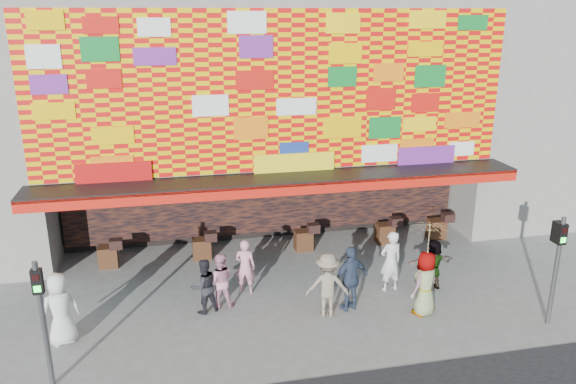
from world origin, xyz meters
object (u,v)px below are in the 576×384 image
Objects in this scene: signal_left at (42,311)px; ped_i at (220,281)px; ped_c at (204,286)px; signal_right at (558,259)px; ped_a at (60,309)px; ped_f at (433,264)px; parasol at (429,240)px; ped_e at (351,279)px; ped_h at (391,261)px; ped_g at (425,284)px; ped_d at (327,285)px; ped_b at (245,266)px.

signal_left is 4.96m from ped_i.
signal_right is at bearing 142.08° from ped_c.
signal_right is 12.57m from ped_a.
parasol is (-0.87, -1.32, 1.40)m from ped_f.
ped_f is (-2.15, 2.49, -1.08)m from signal_right.
signal_left is 12.40m from signal_right.
ped_c is 4.02m from ped_e.
signal_right is 4.43m from ped_h.
signal_left is 7.76m from ped_e.
signal_left reaches higher than ped_g.
signal_right is 8.91m from ped_i.
ped_e is at bearing 147.90° from ped_c.
ped_a is at bearing 9.54° from ped_d.
ped_h reaches higher than ped_d.
ped_b is 0.88× the size of parasol.
ped_g reaches higher than ped_f.
ped_c is 0.83× the size of ped_e.
ped_g is (1.89, -0.66, -0.03)m from ped_e.
ped_d is at bearing -4.75° from ped_e.
ped_g reaches higher than ped_c.
ped_i reaches higher than ped_c.
ped_h is at bearing -104.51° from ped_g.
parasol reaches higher than ped_d.
ped_f is at bearing -156.42° from ped_d.
ped_f is (10.26, 0.74, -0.16)m from ped_a.
ped_a is at bearing -1.40° from ped_h.
ped_b is at bearing 153.96° from parasol.
ped_h reaches higher than ped_f.
ped_f is at bearing 157.68° from ped_c.
signal_right is 1.93× the size of ped_c.
ped_f is at bearing -174.22° from ped_b.
signal_right reaches higher than ped_h.
parasol is (9.39, -0.58, 1.24)m from ped_a.
signal_left is 4.47m from ped_c.
ped_c is at bearing 32.44° from ped_i.
signal_left is 1.58× the size of parasol.
signal_right reaches higher than ped_a.
ped_h is (2.22, 1.01, 0.03)m from ped_d.
ped_e is (3.95, -0.70, 0.16)m from ped_c.
signal_left reaches higher than ped_i.
ped_c is at bearing -4.58° from ped_d.
signal_left is at bearing -172.91° from parasol.
ped_h is at bearing -167.71° from ped_e.
ped_e reaches higher than ped_d.
signal_right reaches higher than parasol.
parasol is at bearing 179.34° from ped_d.
signal_right is at bearing -21.11° from parasol.
parasol is (0.00, -0.00, 1.27)m from ped_g.
ped_g is at bearing 179.34° from ped_d.
ped_a is 1.18× the size of ped_i.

